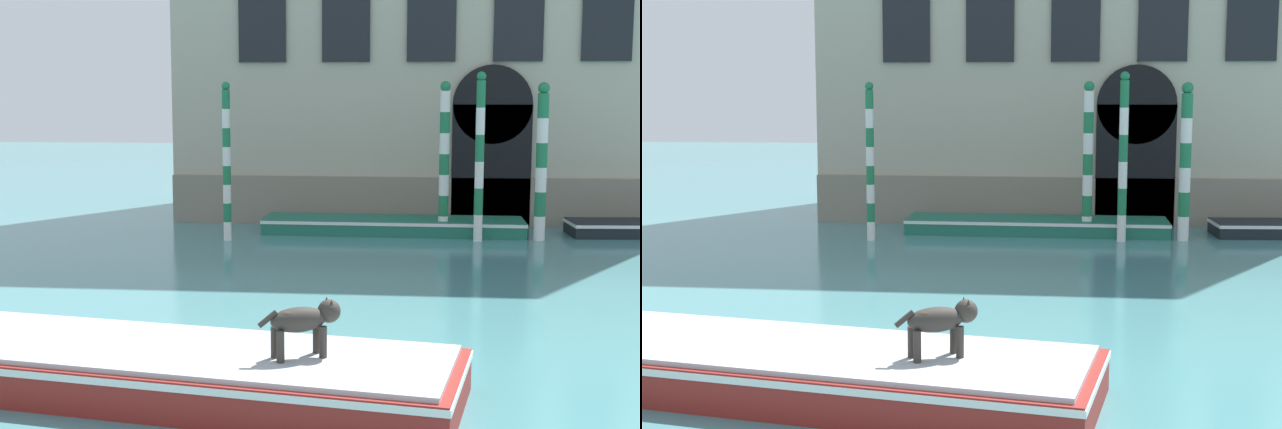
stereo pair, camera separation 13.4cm
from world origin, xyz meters
TOP-DOWN VIEW (x-y plane):
  - boat_foreground at (-0.66, 7.25)m, footprint 8.00×3.38m
  - dog_on_deck at (1.39, 6.93)m, footprint 0.91×0.59m
  - boat_moored_near_palazzo at (2.13, 19.68)m, footprint 6.60×1.62m
  - mooring_pole_0 at (3.38, 19.27)m, footprint 0.25×0.25m
  - mooring_pole_1 at (-1.83, 18.15)m, footprint 0.20×0.20m
  - mooring_pole_2 at (5.67, 18.91)m, footprint 0.28×0.28m
  - mooring_pole_3 at (4.19, 18.65)m, footprint 0.22×0.22m

SIDE VIEW (x-z plane):
  - boat_moored_near_palazzo at x=2.13m, z-range 0.01..0.40m
  - boat_foreground at x=-0.66m, z-range 0.02..0.58m
  - dog_on_deck at x=1.39m, z-range 0.66..1.32m
  - mooring_pole_1 at x=-1.83m, z-range 0.02..3.82m
  - mooring_pole_2 at x=5.67m, z-range 0.02..3.82m
  - mooring_pole_0 at x=3.38m, z-range 0.02..3.85m
  - mooring_pole_3 at x=4.19m, z-range 0.02..4.06m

